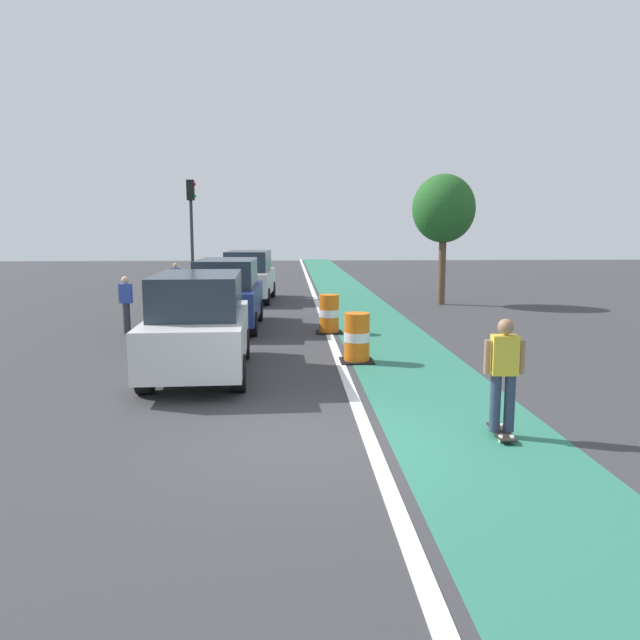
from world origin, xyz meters
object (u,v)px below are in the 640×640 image
Objects in this scene: parked_suv_third at (249,276)px; street_tree_sidewalk at (444,209)px; parked_suv_second at (227,293)px; pedestrian_waiting at (126,303)px; parked_suv_nearest at (199,324)px; traffic_barrel_mid at (329,314)px; pedestrian_crossing at (176,282)px; traffic_light_corner at (191,216)px; traffic_barrel_front at (357,338)px; skateboarder_on_lane at (504,374)px.

parked_suv_third is 0.94× the size of street_tree_sidewalk.
parked_suv_second is 2.87m from pedestrian_waiting.
parked_suv_nearest is 4.28× the size of traffic_barrel_mid.
parked_suv_third reaches higher than traffic_barrel_mid.
parked_suv_third is 2.91× the size of pedestrian_crossing.
parked_suv_second is at bearing -75.92° from traffic_light_corner.
parked_suv_second is 0.92× the size of street_tree_sidewalk.
pedestrian_waiting is 12.55m from street_tree_sidewalk.
parked_suv_second is 2.87× the size of pedestrian_waiting.
traffic_barrel_mid is (-0.36, 3.88, 0.00)m from traffic_barrel_front.
pedestrian_waiting is at bearing -91.06° from traffic_light_corner.
parked_suv_nearest is at bearing -124.24° from street_tree_sidewalk.
skateboarder_on_lane is 0.36× the size of parked_suv_third.
street_tree_sidewalk reaches higher than traffic_barrel_front.
pedestrian_waiting is (-2.94, -7.76, -0.17)m from parked_suv_third.
traffic_barrel_front is 1.00× the size of traffic_barrel_mid.
traffic_barrel_mid is 8.66m from street_tree_sidewalk.
traffic_barrel_front is (3.13, -11.87, -0.50)m from parked_suv_third.
traffic_light_corner is 11.28m from pedestrian_waiting.
traffic_barrel_mid is at bearing -126.63° from street_tree_sidewalk.
parked_suv_second and parked_suv_third have the same top height.
traffic_barrel_mid is at bearing 101.81° from skateboarder_on_lane.
parked_suv_nearest is at bearing -90.76° from parked_suv_third.
traffic_light_corner is (-2.57, 16.10, 2.47)m from parked_suv_nearest.
pedestrian_waiting is (-7.57, 9.17, -0.05)m from skateboarder_on_lane.
parked_suv_second is 4.23× the size of traffic_barrel_mid.
skateboarder_on_lane reaches higher than traffic_barrel_mid.
parked_suv_third is at bearing 109.08° from traffic_barrel_mid.
traffic_barrel_front is 3.90m from traffic_barrel_mid.
parked_suv_second is at bearing 161.08° from traffic_barrel_mid.
parked_suv_second reaches higher than pedestrian_waiting.
traffic_light_corner is at bearing 104.08° from parked_suv_second.
skateboarder_on_lane is 1.05× the size of pedestrian_waiting.
traffic_barrel_mid is 0.22× the size of street_tree_sidewalk.
parked_suv_third is at bearing 105.30° from skateboarder_on_lane.
pedestrian_waiting reaches higher than traffic_barrel_front.
skateboarder_on_lane is 1.55× the size of traffic_barrel_front.
pedestrian_waiting is at bearing 145.89° from traffic_barrel_front.
skateboarder_on_lane is at bearing -50.45° from pedestrian_waiting.
parked_suv_nearest reaches higher than pedestrian_waiting.
parked_suv_nearest is at bearing -80.93° from traffic_light_corner.
pedestrian_waiting is (-2.76, -0.79, -0.17)m from parked_suv_second.
parked_suv_second is 6.68m from pedestrian_crossing.
parked_suv_nearest and parked_suv_third have the same top height.
pedestrian_waiting is 0.32× the size of street_tree_sidewalk.
traffic_barrel_mid is 9.07m from pedestrian_crossing.
pedestrian_crossing reaches higher than traffic_barrel_front.
parked_suv_second reaches higher than traffic_barrel_mid.
pedestrian_crossing is at bearing 114.76° from skateboarder_on_lane.
parked_suv_second is 3.16m from traffic_barrel_mid.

